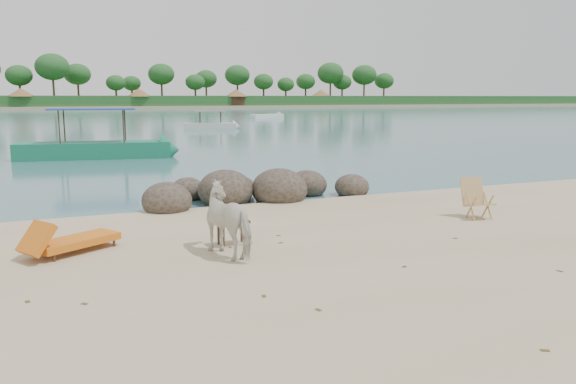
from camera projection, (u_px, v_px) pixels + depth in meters
name	position (u px, v px, depth m)	size (l,w,h in m)	color
water	(78.00, 114.00, 90.68)	(400.00, 400.00, 0.00)	#35626A
far_shore	(66.00, 107.00, 163.50)	(420.00, 90.00, 1.40)	tan
far_scenery	(69.00, 95.00, 132.67)	(420.00, 18.00, 9.50)	#1E4C1E
boulders	(251.00, 191.00, 15.27)	(6.50, 3.02, 1.13)	#332B22
cow	(232.00, 221.00, 9.78)	(0.67, 1.48, 1.25)	silver
side_table	(233.00, 234.00, 10.45)	(0.57, 0.37, 0.46)	#362615
lounge_chair	(76.00, 238.00, 10.01)	(1.85, 0.65, 0.56)	orange
deck_chair	(480.00, 200.00, 12.70)	(0.58, 0.64, 0.91)	tan
boat_near	(93.00, 117.00, 25.77)	(7.67, 1.73, 3.72)	#156D4C
boat_mid	(210.00, 114.00, 50.31)	(5.24, 1.18, 2.56)	silver
boat_far	(267.00, 116.00, 75.08)	(5.61, 1.26, 0.65)	silver
dead_leaves	(294.00, 270.00, 9.03)	(7.88, 7.16, 0.00)	brown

